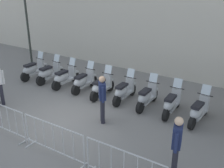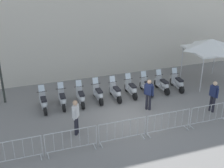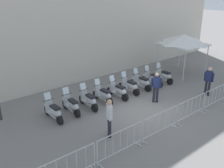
% 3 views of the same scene
% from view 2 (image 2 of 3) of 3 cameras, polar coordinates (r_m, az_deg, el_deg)
% --- Properties ---
extents(ground_plane, '(120.00, 120.00, 0.00)m').
position_cam_2_polar(ground_plane, '(15.02, 3.75, -6.73)').
color(ground_plane, slate).
extents(motorcycle_0, '(0.56, 1.73, 1.24)m').
position_cam_2_polar(motorcycle_0, '(15.95, -13.21, -3.58)').
color(motorcycle_0, black).
rests_on(motorcycle_0, ground).
extents(motorcycle_1, '(0.56, 1.72, 1.24)m').
position_cam_2_polar(motorcycle_1, '(16.10, -9.66, -3.01)').
color(motorcycle_1, black).
rests_on(motorcycle_1, ground).
extents(motorcycle_2, '(0.56, 1.72, 1.24)m').
position_cam_2_polar(motorcycle_2, '(16.23, -6.09, -2.58)').
color(motorcycle_2, black).
rests_on(motorcycle_2, ground).
extents(motorcycle_3, '(0.56, 1.73, 1.24)m').
position_cam_2_polar(motorcycle_3, '(16.52, -2.69, -1.98)').
color(motorcycle_3, black).
rests_on(motorcycle_3, ground).
extents(motorcycle_4, '(0.56, 1.73, 1.24)m').
position_cam_2_polar(motorcycle_4, '(16.73, 0.75, -1.61)').
color(motorcycle_4, black).
rests_on(motorcycle_4, ground).
extents(motorcycle_5, '(0.56, 1.73, 1.24)m').
position_cam_2_polar(motorcycle_5, '(17.17, 3.81, -0.98)').
color(motorcycle_5, black).
rests_on(motorcycle_5, ground).
extents(motorcycle_6, '(0.56, 1.73, 1.24)m').
position_cam_2_polar(motorcycle_6, '(17.56, 6.88, -0.53)').
color(motorcycle_6, black).
rests_on(motorcycle_6, ground).
extents(motorcycle_7, '(0.57, 1.73, 1.24)m').
position_cam_2_polar(motorcycle_7, '(17.98, 9.86, -0.13)').
color(motorcycle_7, black).
rests_on(motorcycle_7, ground).
extents(motorcycle_8, '(0.56, 1.72, 1.24)m').
position_cam_2_polar(motorcycle_8, '(18.41, 12.73, 0.20)').
color(motorcycle_8, black).
rests_on(motorcycle_8, ground).
extents(barrier_segment_0, '(2.20, 0.57, 1.07)m').
position_cam_2_polar(barrier_segment_0, '(12.38, -18.60, -12.47)').
color(barrier_segment_0, '#B2B5B7').
rests_on(barrier_segment_0, ground).
extents(barrier_segment_1, '(2.20, 0.57, 1.07)m').
position_cam_2_polar(barrier_segment_1, '(12.48, -7.95, -10.97)').
color(barrier_segment_1, '#B2B5B7').
rests_on(barrier_segment_1, ground).
extents(barrier_segment_2, '(2.20, 0.57, 1.07)m').
position_cam_2_polar(barrier_segment_2, '(13.00, 2.08, -9.20)').
color(barrier_segment_2, '#B2B5B7').
rests_on(barrier_segment_2, ground).
extents(barrier_segment_3, '(2.20, 0.57, 1.07)m').
position_cam_2_polar(barrier_segment_3, '(13.88, 10.99, -7.38)').
color(barrier_segment_3, '#B2B5B7').
rests_on(barrier_segment_3, ground).
extents(barrier_segment_4, '(2.20, 0.57, 1.07)m').
position_cam_2_polar(barrier_segment_4, '(15.05, 18.62, -5.66)').
color(barrier_segment_4, '#B2B5B7').
rests_on(barrier_segment_4, ground).
extents(officer_near_row_end, '(0.36, 0.49, 1.73)m').
position_cam_2_polar(officer_near_row_end, '(13.38, -7.09, -6.09)').
color(officer_near_row_end, '#23232D').
rests_on(officer_near_row_end, ground).
extents(officer_mid_plaza, '(0.32, 0.53, 1.73)m').
position_cam_2_polar(officer_mid_plaza, '(16.10, 19.23, -1.99)').
color(officer_mid_plaza, '#23232D').
rests_on(officer_mid_plaza, ground).
extents(officer_by_barriers, '(0.41, 0.42, 1.73)m').
position_cam_2_polar(officer_by_barriers, '(15.51, 7.20, -1.76)').
color(officer_by_barriers, '#23232D').
rests_on(officer_by_barriers, ground).
extents(canopy_tent, '(2.77, 2.77, 2.91)m').
position_cam_2_polar(canopy_tent, '(19.45, 18.87, 7.22)').
color(canopy_tent, silver).
rests_on(canopy_tent, ground).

